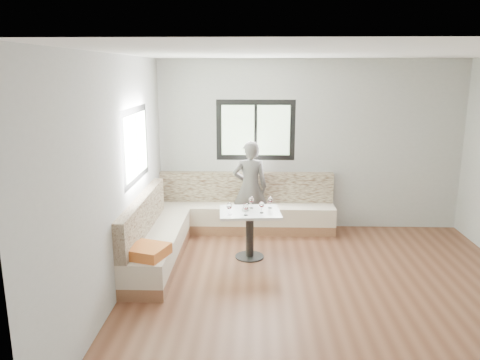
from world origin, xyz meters
The scene contains 10 objects.
room centered at (-0.08, 0.08, 1.41)m, with size 5.01×5.01×2.81m.
banquette centered at (-1.59, 1.61, 0.33)m, with size 2.90×2.80×0.95m.
table centered at (-0.98, 1.09, 0.52)m, with size 0.89×0.72×0.69m.
person centered at (-0.98, 2.14, 0.76)m, with size 0.56×0.37×1.53m, color #4F4B49.
olive_ramekin centered at (-1.04, 1.12, 0.71)m, with size 0.10×0.10×0.04m.
wine_glass_a centered at (-1.25, 0.91, 0.81)m, with size 0.08×0.08×0.17m.
wine_glass_b centered at (-1.03, 0.89, 0.81)m, with size 0.08×0.08×0.17m.
wine_glass_c centered at (-0.81, 1.00, 0.81)m, with size 0.08×0.08×0.17m.
wine_glass_d centered at (-0.95, 1.23, 0.81)m, with size 0.08×0.08×0.17m.
wine_glass_e centered at (-0.69, 1.24, 0.81)m, with size 0.08×0.08×0.17m.
Camera 1 is at (-0.91, -5.19, 2.63)m, focal length 35.00 mm.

